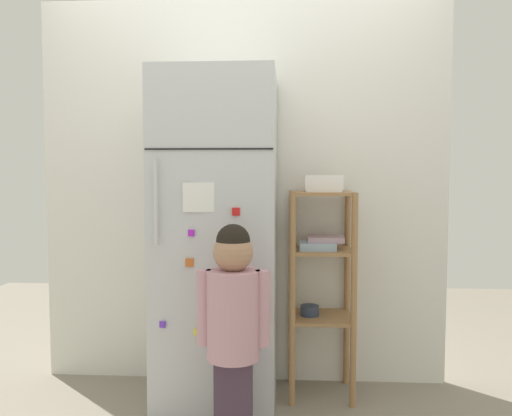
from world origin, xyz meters
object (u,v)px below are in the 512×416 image
at_px(child_standing, 233,314).
at_px(pantry_shelf_unit, 321,270).
at_px(refrigerator, 217,239).
at_px(fruit_bin, 324,185).

height_order(child_standing, pantry_shelf_unit, pantry_shelf_unit).
bearing_deg(refrigerator, fruit_bin, 12.60).
bearing_deg(pantry_shelf_unit, fruit_bin, 54.06).
relative_size(refrigerator, child_standing, 1.74).
height_order(child_standing, fruit_bin, fruit_bin).
bearing_deg(fruit_bin, pantry_shelf_unit, -125.94).
relative_size(pantry_shelf_unit, fruit_bin, 5.51).
relative_size(child_standing, pantry_shelf_unit, 0.89).
height_order(refrigerator, pantry_shelf_unit, refrigerator).
distance_m(refrigerator, child_standing, 0.60).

